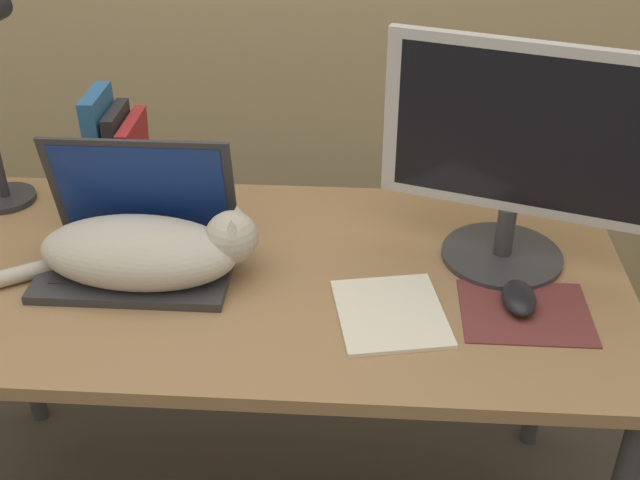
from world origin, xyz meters
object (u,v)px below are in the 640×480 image
(computer_mouse, at_px, (519,298))
(notepad, at_px, (391,313))
(cat, at_px, (148,251))
(book_row, at_px, (118,155))
(external_monitor, at_px, (517,152))
(laptop, at_px, (139,243))

(computer_mouse, bearing_deg, notepad, -170.45)
(cat, distance_m, book_row, 0.33)
(book_row, xyz_separation_m, notepad, (0.59, -0.38, -0.11))
(computer_mouse, bearing_deg, book_row, 157.71)
(external_monitor, relative_size, book_row, 1.89)
(laptop, relative_size, external_monitor, 0.75)
(cat, xyz_separation_m, computer_mouse, (0.69, -0.04, -0.05))
(laptop, bearing_deg, computer_mouse, -7.43)
(computer_mouse, xyz_separation_m, notepad, (-0.23, -0.04, -0.02))
(computer_mouse, bearing_deg, cat, 176.34)
(external_monitor, distance_m, book_row, 0.84)
(laptop, bearing_deg, external_monitor, 5.37)
(book_row, bearing_deg, laptop, -67.44)
(laptop, distance_m, computer_mouse, 0.73)
(book_row, bearing_deg, cat, -65.65)
(cat, relative_size, external_monitor, 1.02)
(external_monitor, distance_m, computer_mouse, 0.27)
(external_monitor, bearing_deg, cat, -170.26)
(cat, relative_size, book_row, 1.94)
(laptop, height_order, notepad, laptop)
(laptop, xyz_separation_m, book_row, (-0.10, 0.24, 0.07))
(laptop, xyz_separation_m, external_monitor, (0.71, 0.07, 0.19))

